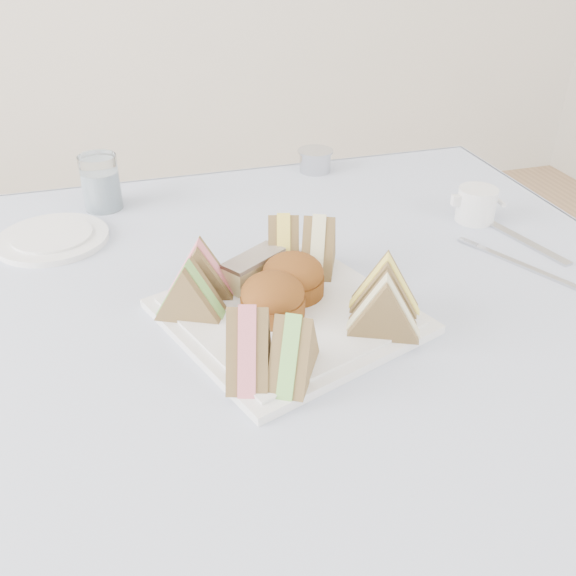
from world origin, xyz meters
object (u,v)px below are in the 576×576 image
object	(u,v)px
water_glass	(101,182)
serving_plate	(288,316)
creamer_jug	(476,205)
table	(315,480)

from	to	relation	value
water_glass	serving_plate	bearing A→B (deg)	-63.66
serving_plate	water_glass	world-z (taller)	water_glass
serving_plate	creamer_jug	size ratio (longest dim) A/B	4.35
creamer_jug	water_glass	bearing A→B (deg)	163.86
table	creamer_jug	world-z (taller)	creamer_jug
table	creamer_jug	size ratio (longest dim) A/B	13.44
table	water_glass	xyz separation A→B (m)	(-0.28, 0.40, 0.43)
table	serving_plate	bearing A→B (deg)	-144.81
water_glass	creamer_jug	bearing A→B (deg)	-21.00
serving_plate	water_glass	xyz separation A→B (m)	(-0.22, 0.44, 0.04)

